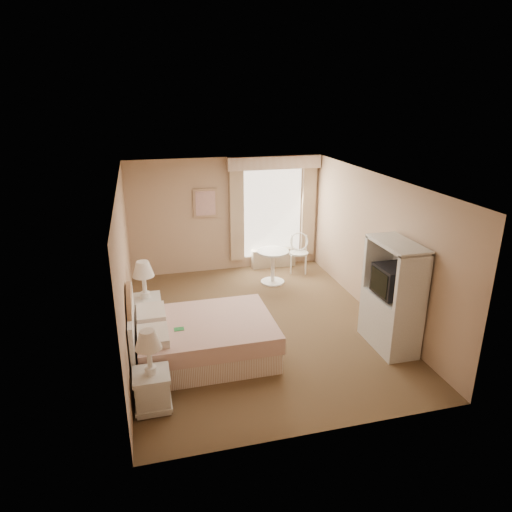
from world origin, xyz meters
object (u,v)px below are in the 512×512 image
object	(u,v)px
nightstand_near	(152,381)
nightstand_far	(146,304)
cafe_chair	(299,249)
armoire	(392,304)
bed	(198,338)
round_table	(273,261)

from	to	relation	value
nightstand_near	nightstand_far	xyz separation A→B (m)	(0.00, 2.16, 0.04)
nightstand_near	cafe_chair	distance (m)	5.26
nightstand_far	armoire	size ratio (longest dim) A/B	0.69
bed	nightstand_far	bearing A→B (deg)	122.42
cafe_chair	armoire	distance (m)	3.42
nightstand_far	armoire	world-z (taller)	armoire
nightstand_near	nightstand_far	distance (m)	2.16
cafe_chair	nightstand_far	bearing A→B (deg)	-131.01
nightstand_far	bed	bearing A→B (deg)	-57.58
nightstand_near	cafe_chair	size ratio (longest dim) A/B	1.26
nightstand_far	cafe_chair	distance (m)	3.85
bed	nightstand_near	world-z (taller)	bed
cafe_chair	armoire	bearing A→B (deg)	-65.43
nightstand_near	cafe_chair	bearing A→B (deg)	50.33
bed	armoire	bearing A→B (deg)	-7.48
nightstand_far	cafe_chair	world-z (taller)	nightstand_far
round_table	armoire	xyz separation A→B (m)	(1.04, -2.89, 0.24)
nightstand_near	round_table	xyz separation A→B (m)	(2.61, 3.55, 0.06)
nightstand_near	cafe_chair	world-z (taller)	nightstand_near
nightstand_far	round_table	world-z (taller)	nightstand_far
armoire	nightstand_far	bearing A→B (deg)	157.53
bed	round_table	size ratio (longest dim) A/B	2.94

